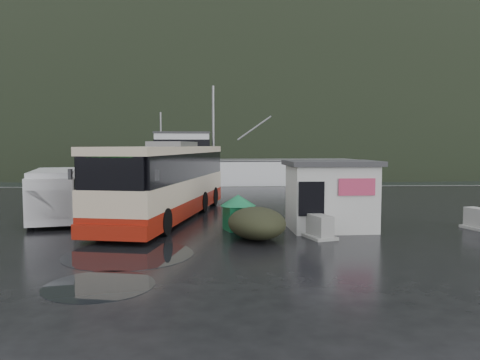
{
  "coord_description": "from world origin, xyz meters",
  "views": [
    {
      "loc": [
        1.24,
        -17.86,
        3.36
      ],
      "look_at": [
        2.26,
        4.37,
        1.7
      ],
      "focal_mm": 35.0,
      "sensor_mm": 36.0,
      "label": 1
    }
  ],
  "objects_px": {
    "dome_tent": "(257,239)",
    "jersey_barrier_a": "(316,237)",
    "waste_bin_right": "(238,230)",
    "fishing_trawler": "(244,179)",
    "coach_bus": "(167,218)",
    "white_van": "(55,221)",
    "waste_bin_left": "(317,229)",
    "ticket_kiosk": "(330,230)"
  },
  "relations": [
    {
      "from": "dome_tent",
      "to": "jersey_barrier_a",
      "type": "bearing_deg",
      "value": 4.58
    },
    {
      "from": "waste_bin_right",
      "to": "fishing_trawler",
      "type": "height_order",
      "value": "fishing_trawler"
    },
    {
      "from": "dome_tent",
      "to": "fishing_trawler",
      "type": "xyz_separation_m",
      "value": [
        1.15,
        29.35,
        0.0
      ]
    },
    {
      "from": "coach_bus",
      "to": "waste_bin_right",
      "type": "relative_size",
      "value": 8.9
    },
    {
      "from": "white_van",
      "to": "jersey_barrier_a",
      "type": "bearing_deg",
      "value": -35.07
    },
    {
      "from": "waste_bin_left",
      "to": "jersey_barrier_a",
      "type": "relative_size",
      "value": 0.76
    },
    {
      "from": "jersey_barrier_a",
      "to": "waste_bin_right",
      "type": "bearing_deg",
      "value": 151.26
    },
    {
      "from": "coach_bus",
      "to": "jersey_barrier_a",
      "type": "xyz_separation_m",
      "value": [
        5.96,
        -4.81,
        0.0
      ]
    },
    {
      "from": "coach_bus",
      "to": "waste_bin_left",
      "type": "bearing_deg",
      "value": -16.15
    },
    {
      "from": "jersey_barrier_a",
      "to": "fishing_trawler",
      "type": "relative_size",
      "value": 0.06
    },
    {
      "from": "coach_bus",
      "to": "waste_bin_right",
      "type": "height_order",
      "value": "coach_bus"
    },
    {
      "from": "waste_bin_right",
      "to": "dome_tent",
      "type": "height_order",
      "value": "waste_bin_right"
    },
    {
      "from": "white_van",
      "to": "waste_bin_left",
      "type": "bearing_deg",
      "value": -27.34
    },
    {
      "from": "white_van",
      "to": "ticket_kiosk",
      "type": "bearing_deg",
      "value": -27.13
    },
    {
      "from": "waste_bin_right",
      "to": "ticket_kiosk",
      "type": "height_order",
      "value": "ticket_kiosk"
    },
    {
      "from": "waste_bin_left",
      "to": "waste_bin_right",
      "type": "distance_m",
      "value": 3.17
    },
    {
      "from": "white_van",
      "to": "dome_tent",
      "type": "xyz_separation_m",
      "value": [
        8.63,
        -4.37,
        0.0
      ]
    },
    {
      "from": "dome_tent",
      "to": "fishing_trawler",
      "type": "distance_m",
      "value": 29.37
    },
    {
      "from": "white_van",
      "to": "fishing_trawler",
      "type": "bearing_deg",
      "value": 54.65
    },
    {
      "from": "ticket_kiosk",
      "to": "jersey_barrier_a",
      "type": "xyz_separation_m",
      "value": [
        -0.86,
        -1.45,
        0.0
      ]
    },
    {
      "from": "coach_bus",
      "to": "white_van",
      "type": "relative_size",
      "value": 2.29
    },
    {
      "from": "coach_bus",
      "to": "jersey_barrier_a",
      "type": "relative_size",
      "value": 7.41
    },
    {
      "from": "jersey_barrier_a",
      "to": "fishing_trawler",
      "type": "xyz_separation_m",
      "value": [
        -1.06,
        29.17,
        0.0
      ]
    },
    {
      "from": "fishing_trawler",
      "to": "ticket_kiosk",
      "type": "bearing_deg",
      "value": -89.71
    },
    {
      "from": "waste_bin_left",
      "to": "waste_bin_right",
      "type": "xyz_separation_m",
      "value": [
        -3.17,
        0.02,
        0.0
      ]
    },
    {
      "from": "jersey_barrier_a",
      "to": "white_van",
      "type": "bearing_deg",
      "value": 158.88
    },
    {
      "from": "waste_bin_left",
      "to": "fishing_trawler",
      "type": "distance_m",
      "value": 27.68
    },
    {
      "from": "waste_bin_right",
      "to": "coach_bus",
      "type": "bearing_deg",
      "value": 133.9
    },
    {
      "from": "dome_tent",
      "to": "jersey_barrier_a",
      "type": "xyz_separation_m",
      "value": [
        2.21,
        0.18,
        0.0
      ]
    },
    {
      "from": "white_van",
      "to": "fishing_trawler",
      "type": "xyz_separation_m",
      "value": [
        9.79,
        24.98,
        0.0
      ]
    },
    {
      "from": "jersey_barrier_a",
      "to": "waste_bin_left",
      "type": "bearing_deg",
      "value": 76.97
    },
    {
      "from": "ticket_kiosk",
      "to": "fishing_trawler",
      "type": "bearing_deg",
      "value": 91.82
    },
    {
      "from": "coach_bus",
      "to": "waste_bin_right",
      "type": "xyz_separation_m",
      "value": [
        3.15,
        -3.27,
        0.0
      ]
    },
    {
      "from": "coach_bus",
      "to": "white_van",
      "type": "bearing_deg",
      "value": -161.37
    },
    {
      "from": "waste_bin_left",
      "to": "ticket_kiosk",
      "type": "bearing_deg",
      "value": -8.38
    },
    {
      "from": "waste_bin_right",
      "to": "ticket_kiosk",
      "type": "xyz_separation_m",
      "value": [
        3.68,
        -0.1,
        0.0
      ]
    },
    {
      "from": "white_van",
      "to": "waste_bin_right",
      "type": "height_order",
      "value": "white_van"
    },
    {
      "from": "waste_bin_left",
      "to": "coach_bus",
      "type": "bearing_deg",
      "value": 152.49
    },
    {
      "from": "waste_bin_left",
      "to": "fishing_trawler",
      "type": "relative_size",
      "value": 0.05
    },
    {
      "from": "jersey_barrier_a",
      "to": "fishing_trawler",
      "type": "height_order",
      "value": "fishing_trawler"
    },
    {
      "from": "coach_bus",
      "to": "waste_bin_left",
      "type": "xyz_separation_m",
      "value": [
        6.32,
        -3.29,
        0.0
      ]
    },
    {
      "from": "white_van",
      "to": "fishing_trawler",
      "type": "distance_m",
      "value": 26.83
    }
  ]
}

